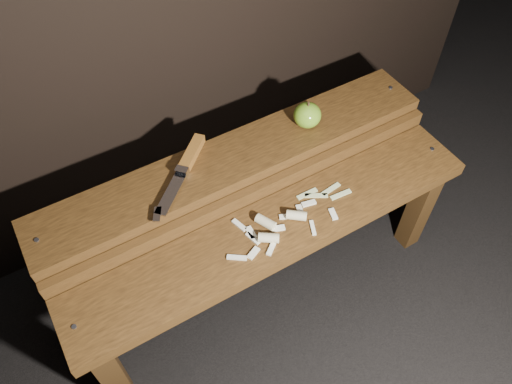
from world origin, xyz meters
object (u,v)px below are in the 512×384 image
apple (307,115)px  knife (187,163)px  bench_front_tier (278,243)px  bench_rear_tier (238,175)px

apple → knife: bearing=175.2°
bench_front_tier → knife: size_ratio=4.91×
bench_rear_tier → knife: 0.17m
bench_front_tier → apple: 0.38m
bench_rear_tier → knife: bearing=165.4°
apple → knife: apple is taller
apple → knife: 0.38m
bench_front_tier → bench_rear_tier: bearing=90.0°
bench_front_tier → apple: (0.24, 0.23, 0.18)m
bench_front_tier → knife: knife is taller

